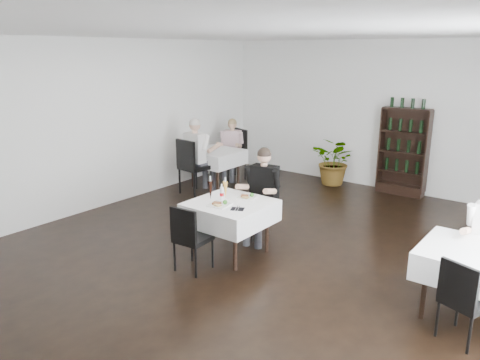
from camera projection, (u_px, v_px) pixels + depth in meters
The scene contains 20 objects.
room_shell at pixel (248, 153), 6.05m from camera, with size 9.00×9.00×9.00m.
wine_shelf at pixel (403, 153), 9.17m from camera, with size 0.90×0.28×1.75m.
main_table at pixel (230, 212), 6.46m from camera, with size 1.03×1.03×0.77m.
left_table at pixel (215, 157), 9.78m from camera, with size 0.98×0.98×0.77m.
right_table at pixel (470, 263), 4.93m from camera, with size 0.98×0.98×0.77m.
potted_tree at pixel (335, 161), 9.91m from camera, with size 0.92×0.80×1.03m, color #2D5E20.
main_chair_far at pixel (257, 204), 7.19m from camera, with size 0.47×0.47×0.87m.
main_chair_near at pixel (189, 235), 5.97m from camera, with size 0.43×0.43×0.89m.
left_chair_far at pixel (235, 150), 10.39m from camera, with size 0.65×0.66×1.11m.
left_chair_near at pixel (191, 163), 9.20m from camera, with size 0.56×0.56×1.12m.
right_chair_near at pixel (463, 297), 4.50m from camera, with size 0.50×0.51×0.86m.
diner_main at pixel (262, 188), 6.88m from camera, with size 0.57×0.58×1.43m.
diner_left_far at pixel (232, 145), 10.25m from camera, with size 0.59×0.62×1.35m.
diner_left_near at pixel (198, 150), 9.26m from camera, with size 0.58×0.58×1.52m.
plate_far at pixel (247, 197), 6.59m from camera, with size 0.30×0.30×0.08m.
plate_near at pixel (220, 204), 6.27m from camera, with size 0.29×0.29×0.08m.
pilsner_dark at pixel (211, 190), 6.50m from camera, with size 0.08×0.08×0.34m.
pilsner_lager at pixel (225, 190), 6.55m from camera, with size 0.07×0.07×0.31m.
coke_bottle at pixel (222, 193), 6.50m from camera, with size 0.06×0.06×0.23m.
napkin_cutlery at pixel (237, 209), 6.13m from camera, with size 0.21×0.20×0.02m.
Camera 1 is at (3.53, -4.76, 2.78)m, focal length 35.00 mm.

